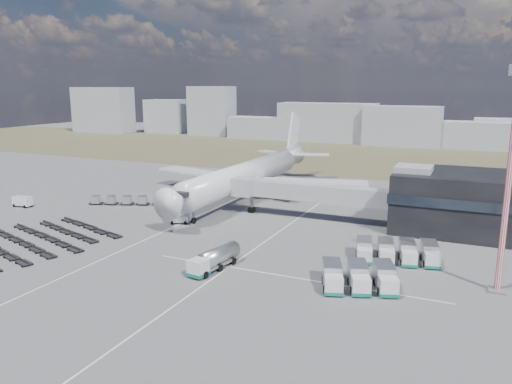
% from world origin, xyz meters
% --- Properties ---
extents(ground, '(420.00, 420.00, 0.00)m').
position_xyz_m(ground, '(0.00, 0.00, 0.00)').
color(ground, '#565659').
rests_on(ground, ground).
extents(grass_strip, '(420.00, 90.00, 0.01)m').
position_xyz_m(grass_strip, '(0.00, 110.00, 0.01)').
color(grass_strip, '#4A452C').
rests_on(grass_strip, ground).
extents(lane_markings, '(47.12, 110.00, 0.01)m').
position_xyz_m(lane_markings, '(9.77, 3.00, 0.01)').
color(lane_markings, silver).
rests_on(lane_markings, ground).
extents(terminal, '(30.40, 16.40, 11.00)m').
position_xyz_m(terminal, '(47.77, 23.96, 5.25)').
color(terminal, black).
rests_on(terminal, ground).
extents(jet_bridge, '(30.30, 3.80, 7.05)m').
position_xyz_m(jet_bridge, '(15.90, 20.42, 5.05)').
color(jet_bridge, '#939399').
rests_on(jet_bridge, ground).
extents(airliner, '(51.59, 64.53, 17.62)m').
position_xyz_m(airliner, '(0.00, 32.38, 5.29)').
color(airliner, silver).
rests_on(airliner, ground).
extents(skyline, '(299.81, 23.53, 23.99)m').
position_xyz_m(skyline, '(-8.48, 148.86, 8.81)').
color(skyline, '#979CA5').
rests_on(skyline, ground).
extents(fuel_tanker, '(3.69, 9.31, 2.93)m').
position_xyz_m(fuel_tanker, '(14.59, -9.61, 1.46)').
color(fuel_tanker, silver).
rests_on(fuel_tanker, ground).
extents(pushback_tug, '(3.89, 3.15, 1.52)m').
position_xyz_m(pushback_tug, '(-2.32, 8.00, 0.76)').
color(pushback_tug, silver).
rests_on(pushback_tug, ground).
extents(utility_van, '(4.04, 2.04, 2.13)m').
position_xyz_m(utility_van, '(-38.52, 5.39, 1.06)').
color(utility_van, silver).
rests_on(utility_van, ground).
extents(catering_truck, '(4.66, 7.15, 3.04)m').
position_xyz_m(catering_truck, '(10.54, 37.03, 1.56)').
color(catering_truck, silver).
rests_on(catering_truck, ground).
extents(service_trucks_near, '(10.36, 9.09, 2.63)m').
position_xyz_m(service_trucks_near, '(33.77, -7.85, 1.43)').
color(service_trucks_near, silver).
rests_on(service_trucks_near, ground).
extents(service_trucks_far, '(12.30, 8.61, 2.48)m').
position_xyz_m(service_trucks_far, '(36.48, 4.00, 1.35)').
color(service_trucks_far, silver).
rests_on(service_trucks_far, ground).
extents(uld_row, '(18.37, 8.62, 1.74)m').
position_xyz_m(uld_row, '(-18.51, 16.13, 1.04)').
color(uld_row, black).
rests_on(uld_row, ground).
extents(baggage_dollies, '(25.63, 25.93, 0.67)m').
position_xyz_m(baggage_dollies, '(-18.16, -10.93, 0.33)').
color(baggage_dollies, black).
rests_on(baggage_dollies, ground).
extents(floodlight_mast, '(2.52, 2.06, 26.67)m').
position_xyz_m(floodlight_mast, '(49.32, -2.06, 13.37)').
color(floodlight_mast, '#AE1B25').
rests_on(floodlight_mast, ground).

